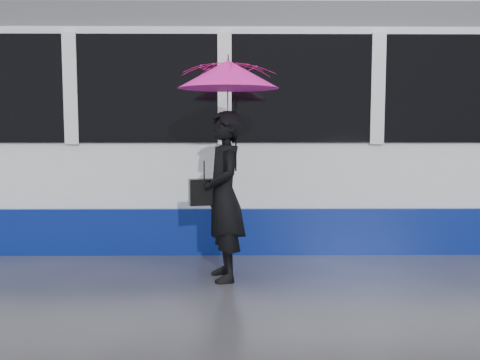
{
  "coord_description": "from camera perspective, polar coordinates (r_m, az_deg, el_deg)",
  "views": [
    {
      "loc": [
        0.25,
        -5.76,
        1.7
      ],
      "look_at": [
        0.31,
        0.31,
        1.1
      ],
      "focal_mm": 40.0,
      "sensor_mm": 36.0,
      "label": 1
    }
  ],
  "objects": [
    {
      "name": "ground",
      "position": [
        6.01,
        -2.96,
        -10.78
      ],
      "size": [
        90.0,
        90.0,
        0.0
      ],
      "primitive_type": "plane",
      "color": "#28282C",
      "rests_on": "ground"
    },
    {
      "name": "rails",
      "position": [
        8.44,
        -2.25,
        -5.92
      ],
      "size": [
        34.0,
        1.51,
        0.02
      ],
      "color": "#3F3D38",
      "rests_on": "ground"
    },
    {
      "name": "tram",
      "position": [
        8.42,
        -11.78,
        5.1
      ],
      "size": [
        26.0,
        2.56,
        3.35
      ],
      "color": "white",
      "rests_on": "ground"
    },
    {
      "name": "woman",
      "position": [
        5.92,
        -1.72,
        -1.74
      ],
      "size": [
        0.59,
        0.77,
        1.88
      ],
      "primitive_type": "imported",
      "rotation": [
        0.0,
        0.0,
        -1.34
      ],
      "color": "black",
      "rests_on": "ground"
    },
    {
      "name": "umbrella",
      "position": [
        5.88,
        -1.26,
        9.13
      ],
      "size": [
        1.33,
        1.33,
        1.27
      ],
      "rotation": [
        0.0,
        0.0,
        0.23
      ],
      "color": "#DC1272",
      "rests_on": "ground"
    },
    {
      "name": "handbag",
      "position": [
        5.95,
        -3.84,
        -1.28
      ],
      "size": [
        0.36,
        0.22,
        0.47
      ],
      "rotation": [
        0.0,
        0.0,
        0.23
      ],
      "color": "black",
      "rests_on": "ground"
    }
  ]
}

